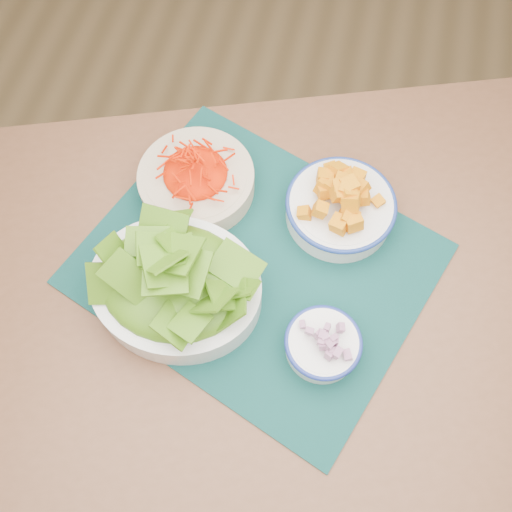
{
  "coord_description": "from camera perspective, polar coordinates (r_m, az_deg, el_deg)",
  "views": [
    {
      "loc": [
        0.07,
        -0.53,
        1.67
      ],
      "look_at": [
        -0.02,
        -0.13,
        0.78
      ],
      "focal_mm": 40.0,
      "sensor_mm": 36.0,
      "label": 1
    }
  ],
  "objects": [
    {
      "name": "squash_bowl",
      "position": [
        1.02,
        8.52,
        5.18
      ],
      "size": [
        0.23,
        0.23,
        0.09
      ],
      "rotation": [
        0.0,
        0.0,
        0.21
      ],
      "color": "silver",
      "rests_on": "placemat"
    },
    {
      "name": "carrot_bowl",
      "position": [
        1.05,
        -6.02,
        7.86
      ],
      "size": [
        0.25,
        0.25,
        0.08
      ],
      "rotation": [
        0.0,
        0.0,
        0.19
      ],
      "color": "#C5B293",
      "rests_on": "placemat"
    },
    {
      "name": "ground",
      "position": [
        1.75,
        1.59,
        -7.19
      ],
      "size": [
        4.0,
        4.0,
        0.0
      ],
      "primitive_type": "plane",
      "color": "#A17E4E",
      "rests_on": "ground"
    },
    {
      "name": "onion_bowl",
      "position": [
        0.93,
        6.72,
        -8.67
      ],
      "size": [
        0.13,
        0.13,
        0.06
      ],
      "rotation": [
        0.0,
        0.0,
        0.11
      ],
      "color": "white",
      "rests_on": "placemat"
    },
    {
      "name": "table",
      "position": [
        1.07,
        2.69,
        -5.8
      ],
      "size": [
        1.49,
        1.23,
        0.75
      ],
      "rotation": [
        0.0,
        0.0,
        0.35
      ],
      "color": "brown",
      "rests_on": "ground"
    },
    {
      "name": "lettuce_bowl",
      "position": [
        0.93,
        -8.16,
        -2.47
      ],
      "size": [
        0.29,
        0.25,
        0.14
      ],
      "rotation": [
        0.0,
        0.0,
        -0.02
      ],
      "color": "white",
      "rests_on": "placemat"
    },
    {
      "name": "placemat",
      "position": [
        1.0,
        0.0,
        -0.77
      ],
      "size": [
        0.69,
        0.63,
        0.0
      ],
      "primitive_type": "cube",
      "rotation": [
        0.0,
        0.0,
        -0.36
      ],
      "color": "black",
      "rests_on": "table"
    }
  ]
}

